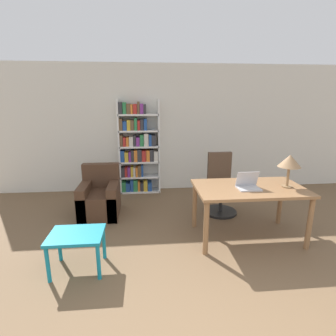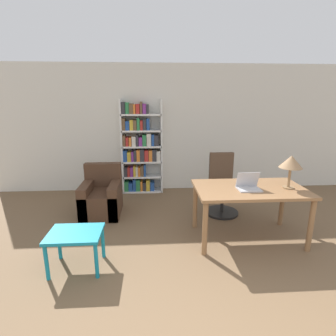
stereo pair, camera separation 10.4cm
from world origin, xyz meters
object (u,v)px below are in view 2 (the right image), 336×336
Objects in this scene: office_chair at (222,188)px; laptop at (248,186)px; table_lamp at (291,163)px; armchair at (102,198)px; bookshelf at (140,149)px; side_table_blue at (75,238)px; desk at (249,194)px.

laptop is at bearing -85.01° from office_chair.
table_lamp is 0.43× the size of office_chair.
table_lamp is 3.09m from armchair.
armchair is 1.45m from bookshelf.
table_lamp is at bearing -55.90° from office_chair.
side_table_blue is 0.31× the size of bookshelf.
armchair is 0.43× the size of bookshelf.
laptop is 0.66× the size of table_lamp.
office_chair is at bearing 94.99° from laptop.
bookshelf is (-1.48, 1.20, 0.49)m from office_chair.
bookshelf reaches higher than armchair.
desk is 2.36m from side_table_blue.
table_lamp is 0.54× the size of armchair.
laptop is 2.70m from bookshelf.
side_table_blue is (-2.14, -1.50, -0.06)m from office_chair.
office_chair is 1.97m from bookshelf.
laptop reaches higher than armchair.
side_table_blue is 0.72× the size of armchair.
bookshelf is (0.66, 2.70, 0.55)m from side_table_blue.
office_chair reaches higher than armchair.
office_chair reaches higher than laptop.
desk is at bearing -81.68° from office_chair.
table_lamp is at bearing 1.89° from laptop.
bookshelf reaches higher than desk.
side_table_blue is at bearing -167.20° from laptop.
laptop is 2.32m from side_table_blue.
bookshelf is at bearing 127.19° from desk.
bookshelf is at bearing 134.57° from table_lamp.
desk is at bearing 175.39° from table_lamp.
laptop is 0.28× the size of office_chair.
armchair is at bearing 155.93° from desk.
desk is 2.50m from armchair.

